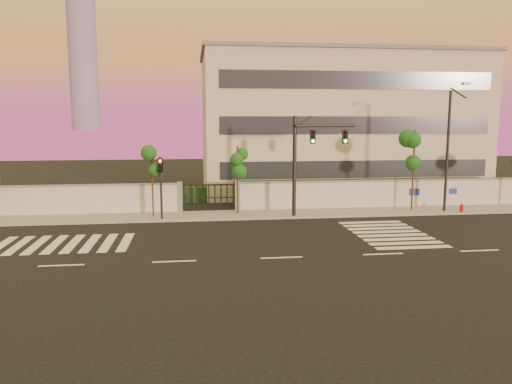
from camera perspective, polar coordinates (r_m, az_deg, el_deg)
The scene contains 14 objects.
ground at distance 23.76m, azimuth 2.94°, elevation -7.51°, with size 120.00×120.00×0.00m, color black.
sidewalk at distance 33.85m, azimuth -0.21°, elevation -2.58°, with size 60.00×3.00×0.15m, color gray.
perimeter_wall at distance 35.16m, azimuth -0.34°, elevation -0.52°, with size 60.00×0.36×2.20m.
hedge_row at distance 38.02m, azimuth 0.75°, elevation -0.24°, with size 41.00×4.25×1.80m.
institutional_building at distance 46.36m, azimuth 9.21°, elevation 7.82°, with size 24.40×12.40×12.25m.
distant_skyscraper at distance 313.51m, azimuth -19.35°, elevation 18.08°, with size 16.00×16.00×118.00m.
road_markings at distance 27.15m, azimuth -1.77°, elevation -5.47°, with size 57.00×7.62×0.02m.
street_tree_c at distance 32.97m, azimuth -11.78°, elevation 3.04°, with size 1.35×1.08×4.82m.
street_tree_d at distance 33.47m, azimuth -2.10°, elevation 3.14°, with size 1.56×1.25×4.70m.
street_tree_e at distance 36.54m, azimuth 17.64°, elevation 4.38°, with size 1.59×1.27×5.73m.
traffic_signal_main at distance 32.78m, azimuth 5.88°, elevation 4.36°, with size 4.23×0.67×6.70m.
traffic_signal_secondary at distance 32.22m, azimuth -10.83°, elevation 1.31°, with size 0.32×0.33×4.14m.
streetlight_east at distance 36.58m, azimuth 21.21°, elevation 5.06°, with size 0.53×2.12×8.79m.
fire_hydrant at distance 37.18m, azimuth 22.44°, elevation -1.80°, with size 0.28×0.26×0.70m.
Camera 1 is at (-4.09, -22.49, 6.48)m, focal length 35.00 mm.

